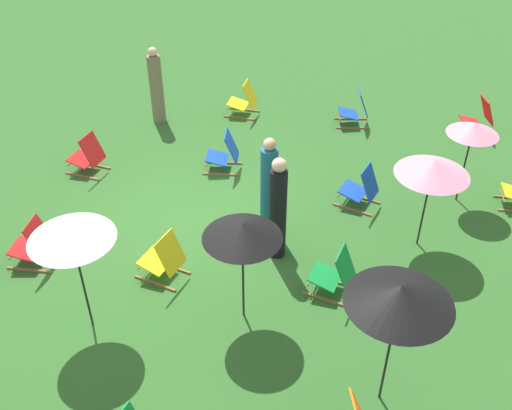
# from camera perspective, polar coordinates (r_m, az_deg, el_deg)

# --- Properties ---
(ground_plane) EXTENTS (40.00, 40.00, 0.00)m
(ground_plane) POSITION_cam_1_polar(r_m,az_deg,el_deg) (10.57, -6.39, -1.43)
(ground_plane) COLOR #2D6026
(deckchair_0) EXTENTS (0.66, 0.86, 0.83)m
(deckchair_0) POSITION_cam_1_polar(r_m,az_deg,el_deg) (13.91, 20.92, 7.97)
(deckchair_0) COLOR olive
(deckchair_0) RESTS_ON ground
(deckchair_1) EXTENTS (0.68, 0.87, 0.83)m
(deckchair_1) POSITION_cam_1_polar(r_m,az_deg,el_deg) (10.82, 10.24, 1.57)
(deckchair_1) COLOR olive
(deckchair_1) RESTS_ON ground
(deckchair_2) EXTENTS (0.60, 0.83, 0.83)m
(deckchair_2) POSITION_cam_1_polar(r_m,az_deg,el_deg) (13.55, 9.70, 9.18)
(deckchair_2) COLOR olive
(deckchair_2) RESTS_ON ground
(deckchair_5) EXTENTS (0.52, 0.78, 0.83)m
(deckchair_5) POSITION_cam_1_polar(r_m,az_deg,el_deg) (13.77, -1.17, 10.16)
(deckchair_5) COLOR olive
(deckchair_5) RESTS_ON ground
(deckchair_7) EXTENTS (0.63, 0.84, 0.83)m
(deckchair_7) POSITION_cam_1_polar(r_m,az_deg,el_deg) (8.95, 7.76, -6.76)
(deckchair_7) COLOR olive
(deckchair_7) RESTS_ON ground
(deckchair_8) EXTENTS (0.52, 0.79, 0.83)m
(deckchair_8) POSITION_cam_1_polar(r_m,az_deg,el_deg) (10.04, -20.92, -3.66)
(deckchair_8) COLOR olive
(deckchair_8) RESTS_ON ground
(deckchair_9) EXTENTS (0.59, 0.82, 0.83)m
(deckchair_9) POSITION_cam_1_polar(r_m,az_deg,el_deg) (12.07, -16.13, 4.61)
(deckchair_9) COLOR olive
(deckchair_9) RESTS_ON ground
(deckchair_11) EXTENTS (0.65, 0.86, 0.83)m
(deckchair_11) POSITION_cam_1_polar(r_m,az_deg,el_deg) (9.24, -9.02, -5.25)
(deckchair_11) COLOR olive
(deckchair_11) RESTS_ON ground
(deckchair_12) EXTENTS (0.57, 0.81, 0.83)m
(deckchair_12) POSITION_cam_1_polar(r_m,az_deg,el_deg) (11.70, -3.08, 5.03)
(deckchair_12) COLOR olive
(deckchair_12) RESTS_ON ground
(umbrella_0) EXTENTS (1.09, 1.09, 1.72)m
(umbrella_0) POSITION_cam_1_polar(r_m,az_deg,el_deg) (7.71, -1.36, -2.54)
(umbrella_0) COLOR black
(umbrella_0) RESTS_ON ground
(umbrella_1) EXTENTS (1.15, 1.15, 1.86)m
(umbrella_1) POSITION_cam_1_polar(r_m,az_deg,el_deg) (7.85, -17.67, -2.51)
(umbrella_1) COLOR black
(umbrella_1) RESTS_ON ground
(umbrella_2) EXTENTS (1.18, 1.18, 1.67)m
(umbrella_2) POSITION_cam_1_polar(r_m,az_deg,el_deg) (9.49, 16.91, 3.54)
(umbrella_2) COLOR black
(umbrella_2) RESTS_ON ground
(umbrella_3) EXTENTS (1.24, 1.24, 1.97)m
(umbrella_3) POSITION_cam_1_polar(r_m,az_deg,el_deg) (6.68, 13.89, -8.53)
(umbrella_3) COLOR black
(umbrella_3) RESTS_ON ground
(umbrella_4) EXTENTS (0.91, 0.91, 1.62)m
(umbrella_4) POSITION_cam_1_polar(r_m,az_deg,el_deg) (10.88, 20.49, 6.99)
(umbrella_4) COLOR black
(umbrella_4) RESTS_ON ground
(person_0) EXTENTS (0.36, 0.36, 1.77)m
(person_0) POSITION_cam_1_polar(r_m,az_deg,el_deg) (13.49, -9.71, 11.26)
(person_0) COLOR #72664C
(person_0) RESTS_ON ground
(person_1) EXTENTS (0.36, 0.36, 1.83)m
(person_1) POSITION_cam_1_polar(r_m,az_deg,el_deg) (9.77, 1.27, 1.62)
(person_1) COLOR #195972
(person_1) RESTS_ON ground
(person_2) EXTENTS (0.36, 0.36, 1.86)m
(person_2) POSITION_cam_1_polar(r_m,az_deg,el_deg) (9.23, 2.16, -0.52)
(person_2) COLOR black
(person_2) RESTS_ON ground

